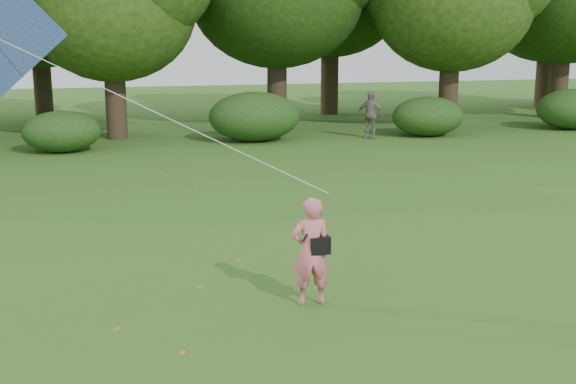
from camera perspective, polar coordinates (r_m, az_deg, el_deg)
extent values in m
plane|color=#265114|center=(10.13, 4.33, -10.58)|extent=(100.00, 100.00, 0.00)
imported|color=#DF697C|center=(10.66, 1.82, -4.71)|extent=(0.62, 0.44, 1.63)
imported|color=gray|center=(28.46, 6.50, 6.09)|extent=(1.11, 1.06, 1.85)
cube|color=black|center=(10.64, 2.49, -4.20)|extent=(0.30, 0.20, 0.26)
cylinder|color=black|center=(10.51, 1.90, -2.62)|extent=(0.33, 0.14, 0.47)
cylinder|color=white|center=(10.71, -10.37, 6.18)|extent=(4.68, 1.91, 2.30)
cylinder|color=#3A2D1E|center=(28.87, -13.45, 7.22)|extent=(0.80, 0.80, 3.15)
ellipsoid|color=#1E3F11|center=(28.79, -13.79, 13.84)|extent=(6.40, 6.40, 5.44)
cylinder|color=#3A2D1E|center=(31.91, -0.88, 8.47)|extent=(0.86, 0.86, 3.67)
cylinder|color=#3A2D1E|center=(32.19, 12.57, 7.99)|extent=(0.83, 0.83, 3.43)
ellipsoid|color=#1E3F11|center=(32.14, 12.87, 14.38)|extent=(6.80, 6.80, 5.78)
cylinder|color=#3A2D1E|center=(37.62, 20.63, 8.35)|extent=(0.87, 0.87, 3.78)
cylinder|color=#3A2D1E|center=(36.35, -18.82, 8.15)|extent=(0.84, 0.84, 3.50)
ellipsoid|color=#1E3F11|center=(36.32, -19.23, 13.93)|extent=(7.00, 7.00, 5.95)
cylinder|color=#3A2D1E|center=(37.37, 3.31, 9.26)|extent=(0.90, 0.90, 4.02)
cylinder|color=#3A2D1E|center=(43.83, 19.54, 8.73)|extent=(0.85, 0.85, 3.57)
ellipsoid|color=#1E3F11|center=(43.81, 19.90, 13.64)|extent=(7.20, 7.20, 6.12)
ellipsoid|color=#264919|center=(26.05, -17.46, 4.58)|extent=(2.66, 2.09, 1.42)
ellipsoid|color=#264919|center=(27.54, -2.68, 5.98)|extent=(3.50, 2.75, 1.88)
ellipsoid|color=#264919|center=(29.49, 10.98, 5.89)|extent=(2.94, 2.31, 1.58)
ellipsoid|color=#264919|center=(33.47, 21.58, 6.12)|extent=(3.22, 2.53, 1.72)
cube|color=olive|center=(12.97, -4.03, -5.38)|extent=(0.11, 0.14, 0.01)
cube|color=olive|center=(21.02, -9.46, 1.31)|extent=(0.14, 0.12, 0.01)
cube|color=olive|center=(19.07, -4.03, 0.34)|extent=(0.13, 0.14, 0.01)
cube|color=olive|center=(19.93, 8.65, 0.75)|extent=(0.14, 0.12, 0.01)
cube|color=olive|center=(10.29, -13.38, -10.49)|extent=(0.14, 0.13, 0.01)
cube|color=olive|center=(19.36, -7.31, 0.45)|extent=(0.12, 0.14, 0.01)
cube|color=olive|center=(9.43, -8.34, -12.43)|extent=(0.11, 0.14, 0.01)
cube|color=olive|center=(11.67, -6.96, -7.48)|extent=(0.12, 0.08, 0.01)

